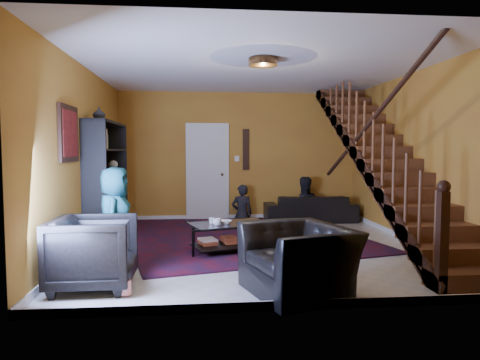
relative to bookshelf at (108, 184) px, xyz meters
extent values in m
plane|color=beige|center=(2.40, -0.60, -0.96)|extent=(5.50, 5.50, 0.00)
plane|color=#BB8929|center=(2.40, 2.15, 0.44)|extent=(5.20, 0.00, 5.20)
plane|color=#BB8929|center=(2.40, -3.35, 0.44)|extent=(5.20, 0.00, 5.20)
plane|color=#BB8929|center=(-0.20, -0.60, 0.44)|extent=(0.00, 5.50, 5.50)
plane|color=#BB8929|center=(5.00, -0.60, 0.44)|extent=(0.00, 5.50, 5.50)
plane|color=white|center=(2.40, -0.60, 1.84)|extent=(5.50, 5.50, 0.00)
cube|color=silver|center=(2.40, 2.14, -0.91)|extent=(5.20, 0.02, 0.10)
cube|color=silver|center=(-0.19, -0.60, -0.91)|extent=(0.02, 5.50, 0.10)
cube|color=#BB8929|center=(4.53, -0.60, 0.36)|extent=(0.95, 4.92, 2.83)
cube|color=black|center=(4.07, -0.60, 0.44)|extent=(0.04, 5.02, 3.02)
cylinder|color=black|center=(4.10, -0.60, 0.89)|extent=(0.07, 4.20, 2.44)
cube|color=black|center=(4.10, -3.00, -0.41)|extent=(0.10, 0.10, 1.10)
cube|color=black|center=(0.00, 0.00, 0.04)|extent=(0.35, 1.80, 2.00)
cube|color=black|center=(0.00, 0.00, -0.56)|extent=(0.35, 1.72, 0.03)
cube|color=black|center=(0.00, 0.00, 0.20)|extent=(0.35, 1.72, 0.03)
cube|color=silver|center=(1.70, 2.12, 0.06)|extent=(0.82, 0.05, 2.05)
cube|color=maroon|center=(-0.17, -1.50, 0.79)|extent=(0.04, 0.74, 0.74)
cube|color=black|center=(2.55, 2.13, 0.59)|extent=(0.14, 0.03, 0.90)
cylinder|color=#3F2814|center=(2.40, -1.40, 1.78)|extent=(0.40, 0.40, 0.10)
cube|color=#420B17|center=(2.23, 0.37, -0.95)|extent=(4.80, 5.21, 0.02)
imported|color=black|center=(3.90, 1.70, -0.68)|extent=(1.95, 0.79, 0.56)
imported|color=black|center=(0.35, -2.48, -0.56)|extent=(0.90, 0.87, 0.81)
imported|color=black|center=(2.58, -2.85, -0.60)|extent=(1.27, 1.36, 0.73)
imported|color=black|center=(2.43, 1.75, -0.79)|extent=(0.48, 0.34, 1.25)
imported|color=black|center=(3.77, 1.75, -0.71)|extent=(0.70, 0.55, 1.41)
imported|color=#185B59|center=(0.45, -1.78, -0.30)|extent=(0.45, 0.67, 1.33)
cube|color=black|center=(1.43, -1.26, -0.75)|extent=(0.04, 0.04, 0.44)
cube|color=black|center=(2.53, -1.26, -0.75)|extent=(0.04, 0.04, 0.44)
cube|color=black|center=(1.43, -0.64, -0.75)|extent=(0.04, 0.04, 0.44)
cube|color=black|center=(2.53, -0.64, -0.75)|extent=(0.04, 0.04, 0.44)
cube|color=black|center=(1.98, -0.95, -0.85)|extent=(1.24, 0.93, 0.02)
cube|color=silver|center=(1.98, -0.95, -0.53)|extent=(1.31, 1.00, 0.02)
imported|color=#999999|center=(1.78, -1.12, -0.47)|extent=(0.15, 0.15, 0.10)
imported|color=#999999|center=(1.71, -0.97, -0.48)|extent=(0.12, 0.12, 0.08)
imported|color=#999999|center=(1.90, -0.99, -0.50)|extent=(0.25, 0.25, 0.05)
imported|color=#999999|center=(0.00, -0.50, 1.13)|extent=(0.18, 0.18, 0.19)
cylinder|color=red|center=(0.74, -2.78, -0.87)|extent=(0.15, 0.15, 0.15)
camera|label=1|loc=(1.53, -7.28, 0.57)|focal=32.00mm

